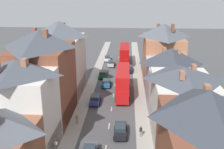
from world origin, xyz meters
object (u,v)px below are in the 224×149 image
double_decker_bus_mid_street (123,82)px  pedestrian_far_right (77,118)px  car_parked_right_a (111,63)px  car_far_grey (95,99)px  car_parked_left_b (129,69)px  car_parked_left_a (103,74)px  car_near_blue (108,58)px  pedestrian_far_left (141,131)px  car_near_silver (106,83)px  double_decker_bus_lead (125,55)px  car_mid_white (120,130)px

double_decker_bus_mid_street → pedestrian_far_right: size_ratio=6.71×
car_parked_right_a → car_far_grey: size_ratio=1.00×
car_parked_right_a → pedestrian_far_right: bearing=-95.6°
car_parked_right_a → car_parked_left_b: car_parked_left_b is taller
car_parked_left_a → car_near_blue: bearing=90.0°
pedestrian_far_left → double_decker_bus_mid_street: bearing=100.6°
pedestrian_far_right → car_near_silver: bearing=79.5°
double_decker_bus_lead → car_mid_white: size_ratio=2.55×
car_mid_white → car_far_grey: 11.74m
car_parked_left_a → car_parked_left_b: 7.79m
car_near_blue → double_decker_bus_mid_street: bearing=-79.2°
double_decker_bus_mid_street → car_parked_left_a: (-4.89, 10.71, -2.00)m
car_near_blue → car_near_silver: car_near_silver is taller
car_near_blue → car_near_silver: bearing=-86.4°
car_parked_left_a → pedestrian_far_right: 22.84m
double_decker_bus_mid_street → car_near_blue: 26.21m
car_parked_right_a → car_parked_left_b: 6.86m
pedestrian_far_left → pedestrian_far_right: bearing=162.2°
double_decker_bus_mid_street → car_far_grey: bearing=-140.2°
double_decker_bus_lead → car_near_blue: size_ratio=2.71×
car_parked_right_a → car_parked_left_b: (4.90, -4.80, 0.04)m
double_decker_bus_mid_street → pedestrian_far_left: (2.84, -15.13, -1.78)m
double_decker_bus_mid_street → car_parked_left_b: size_ratio=2.84×
car_parked_left_b → car_far_grey: bearing=-107.6°
car_mid_white → pedestrian_far_right: 7.26m
double_decker_bus_mid_street → pedestrian_far_right: bearing=-119.2°
double_decker_bus_lead → car_near_silver: double_decker_bus_lead is taller
pedestrian_far_left → car_near_blue: bearing=100.7°
car_mid_white → car_parked_right_a: bearing=95.9°
double_decker_bus_lead → car_far_grey: (-4.89, -25.80, -1.99)m
car_far_grey → pedestrian_far_right: pedestrian_far_right is taller
car_parked_right_a → pedestrian_far_left: pedestrian_far_left is taller
car_near_blue → car_far_grey: bearing=-90.0°
car_near_silver → car_near_blue: bearing=93.6°
double_decker_bus_lead → car_parked_right_a: 4.38m
car_parked_left_a → car_far_grey: 14.78m
pedestrian_far_right → car_parked_right_a: bearing=84.4°
car_parked_right_a → double_decker_bus_mid_street: bearing=-79.9°
double_decker_bus_mid_street → car_mid_white: size_ratio=2.55×
car_parked_left_b → pedestrian_far_right: 28.63m
car_parked_left_a → car_near_silver: bearing=-77.5°
car_parked_left_a → car_mid_white: (4.90, -25.45, 0.04)m
car_parked_right_a → car_mid_white: (3.60, -34.97, 0.05)m
double_decker_bus_mid_street → car_near_blue: double_decker_bus_mid_street is taller
car_parked_right_a → pedestrian_far_right: 32.43m
car_parked_right_a → car_near_blue: bearing=103.4°
double_decker_bus_mid_street → car_near_blue: (-4.89, 25.67, -2.02)m
double_decker_bus_lead → car_near_blue: (-4.89, 3.94, -2.02)m
car_parked_right_a → car_far_grey: 24.33m
double_decker_bus_mid_street → car_parked_right_a: bearing=100.1°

